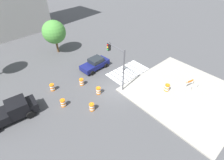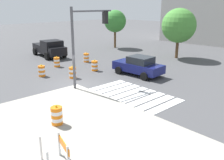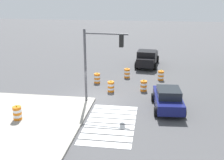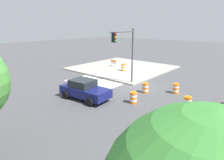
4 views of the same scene
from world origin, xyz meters
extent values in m
plane|color=#474749|center=(0.00, 0.00, 0.00)|extent=(120.00, 120.00, 0.00)
cube|color=silver|center=(1.38, 1.80, 0.01)|extent=(0.60, 3.20, 0.02)
cube|color=silver|center=(2.12, 1.80, 0.01)|extent=(0.60, 3.20, 0.02)
cube|color=silver|center=(2.88, 1.80, 0.01)|extent=(0.60, 3.20, 0.02)
cube|color=silver|center=(3.62, 1.80, 0.01)|extent=(0.60, 3.20, 0.02)
cube|color=silver|center=(4.38, 1.80, 0.01)|extent=(0.60, 3.20, 0.02)
cube|color=silver|center=(5.12, 1.80, 0.01)|extent=(0.60, 3.20, 0.02)
cube|color=silver|center=(5.88, 1.80, 0.01)|extent=(0.60, 3.20, 0.02)
cube|color=silver|center=(6.62, 1.80, 0.01)|extent=(0.60, 3.20, 0.02)
cube|color=navy|center=(0.96, 5.57, 0.68)|extent=(4.43, 2.18, 0.70)
cube|color=#1E2328|center=(1.21, 5.59, 1.33)|extent=(2.02, 1.75, 0.60)
cylinder|color=black|center=(-0.31, 4.52, 0.33)|extent=(0.68, 0.29, 0.66)
cylinder|color=black|center=(-0.46, 6.41, 0.33)|extent=(0.68, 0.29, 0.66)
cylinder|color=black|center=(2.38, 4.74, 0.33)|extent=(0.68, 0.29, 0.66)
cylinder|color=black|center=(2.23, 6.63, 0.33)|extent=(0.68, 0.29, 0.66)
cube|color=black|center=(-12.32, 3.90, 0.87)|extent=(2.66, 2.20, 0.90)
cube|color=black|center=(-10.23, 3.72, 1.17)|extent=(2.06, 2.15, 1.50)
cube|color=black|center=(-9.13, 3.63, 0.87)|extent=(1.55, 2.01, 0.90)
cylinder|color=black|center=(-9.35, 4.67, 0.42)|extent=(0.86, 0.37, 0.84)
cylinder|color=black|center=(-9.52, 2.64, 0.42)|extent=(0.86, 0.37, 0.84)
cylinder|color=black|center=(-12.73, 4.95, 0.42)|extent=(0.86, 0.37, 0.84)
cylinder|color=black|center=(-12.90, 2.92, 0.42)|extent=(0.86, 0.37, 0.84)
cylinder|color=orange|center=(-6.20, 1.92, 0.09)|extent=(0.56, 0.56, 0.18)
cylinder|color=white|center=(-6.20, 1.92, 0.27)|extent=(0.56, 0.56, 0.18)
cylinder|color=orange|center=(-6.20, 1.92, 0.45)|extent=(0.56, 0.56, 0.18)
cylinder|color=white|center=(-6.20, 1.92, 0.63)|extent=(0.56, 0.56, 0.18)
cylinder|color=orange|center=(-6.20, 1.92, 0.81)|extent=(0.56, 0.56, 0.18)
sphere|color=yellow|center=(-6.20, 1.92, 0.96)|extent=(0.12, 0.12, 0.12)
cylinder|color=orange|center=(-5.90, 5.22, 0.09)|extent=(0.56, 0.56, 0.18)
cylinder|color=white|center=(-5.90, 5.22, 0.27)|extent=(0.56, 0.56, 0.18)
cylinder|color=orange|center=(-5.90, 5.22, 0.45)|extent=(0.56, 0.56, 0.18)
cylinder|color=white|center=(-5.90, 5.22, 0.63)|extent=(0.56, 0.56, 0.18)
cylinder|color=orange|center=(-5.90, 5.22, 0.81)|extent=(0.56, 0.56, 0.18)
sphere|color=yellow|center=(-5.90, 5.22, 0.96)|extent=(0.12, 0.12, 0.12)
cylinder|color=orange|center=(-1.99, 0.94, 0.09)|extent=(0.56, 0.56, 0.18)
cylinder|color=white|center=(-1.99, 0.94, 0.27)|extent=(0.56, 0.56, 0.18)
cylinder|color=orange|center=(-1.99, 0.94, 0.45)|extent=(0.56, 0.56, 0.18)
cylinder|color=white|center=(-1.99, 0.94, 0.63)|extent=(0.56, 0.56, 0.18)
cylinder|color=orange|center=(-1.99, 0.94, 0.81)|extent=(0.56, 0.56, 0.18)
sphere|color=yellow|center=(-1.99, 0.94, 0.96)|extent=(0.12, 0.12, 0.12)
cylinder|color=orange|center=(-4.15, -0.69, 0.09)|extent=(0.56, 0.56, 0.18)
cylinder|color=white|center=(-4.15, -0.69, 0.27)|extent=(0.56, 0.56, 0.18)
cylinder|color=orange|center=(-4.15, -0.69, 0.45)|extent=(0.56, 0.56, 0.18)
cylinder|color=white|center=(-4.15, -0.69, 0.63)|extent=(0.56, 0.56, 0.18)
cylinder|color=orange|center=(-4.15, -0.69, 0.81)|extent=(0.56, 0.56, 0.18)
sphere|color=yellow|center=(-4.15, -0.69, 0.96)|extent=(0.12, 0.12, 0.12)
cylinder|color=orange|center=(-2.59, 3.70, 0.09)|extent=(0.56, 0.56, 0.18)
cylinder|color=white|center=(-2.59, 3.70, 0.27)|extent=(0.56, 0.56, 0.18)
cylinder|color=orange|center=(-2.59, 3.70, 0.45)|extent=(0.56, 0.56, 0.18)
cylinder|color=white|center=(-2.59, 3.70, 0.63)|extent=(0.56, 0.56, 0.18)
cylinder|color=orange|center=(-2.59, 3.70, 0.81)|extent=(0.56, 0.56, 0.18)
sphere|color=yellow|center=(-2.59, 3.70, 0.96)|extent=(0.12, 0.12, 0.12)
cylinder|color=orange|center=(4.54, -4.31, 0.24)|extent=(0.56, 0.56, 0.18)
cylinder|color=white|center=(4.54, -4.31, 0.42)|extent=(0.56, 0.56, 0.18)
cylinder|color=orange|center=(4.54, -4.31, 0.60)|extent=(0.56, 0.56, 0.18)
cylinder|color=white|center=(4.54, -4.31, 0.78)|extent=(0.56, 0.56, 0.18)
cylinder|color=orange|center=(4.54, -4.31, 0.96)|extent=(0.56, 0.56, 0.18)
sphere|color=yellow|center=(4.54, -4.31, 1.11)|extent=(0.12, 0.12, 0.12)
cylinder|color=#4C4C51|center=(0.60, -0.60, 2.90)|extent=(0.18, 0.18, 5.50)
cylinder|color=#4C4C51|center=(0.70, 1.00, 5.35)|extent=(0.32, 3.20, 0.12)
cube|color=black|center=(0.77, 2.11, 4.90)|extent=(0.38, 0.30, 0.90)
sphere|color=red|center=(0.58, 2.13, 5.20)|extent=(0.20, 0.20, 0.20)
sphere|color=#F2A514|center=(0.58, 2.13, 4.90)|extent=(0.20, 0.20, 0.20)
sphere|color=green|center=(0.58, 2.13, 4.60)|extent=(0.20, 0.20, 0.20)
camera|label=1|loc=(-10.68, -11.39, 13.83)|focal=26.64mm
camera|label=2|loc=(14.49, -9.70, 5.84)|focal=39.57mm
camera|label=3|loc=(20.27, 4.30, 8.32)|focal=44.85mm
camera|label=4|loc=(-10.77, 15.77, 5.98)|focal=31.47mm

